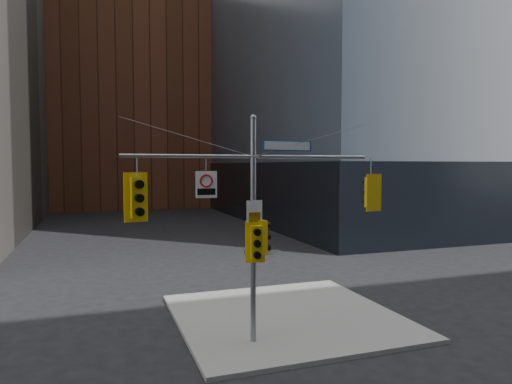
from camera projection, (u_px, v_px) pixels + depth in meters
ground at (277, 372)px, 12.63m from camera, size 160.00×160.00×0.00m
sidewalk_corner at (286, 316)px, 17.06m from camera, size 8.00×8.00×0.15m
podium_ne at (400, 189)px, 51.86m from camera, size 36.40×36.40×6.00m
brick_midrise at (128, 109)px, 66.44m from camera, size 26.00×20.00×28.00m
signal_assembly at (253, 207)px, 14.25m from camera, size 8.00×0.80×7.30m
traffic_light_west_arm at (137, 198)px, 13.08m from camera, size 0.69×0.60×1.45m
traffic_light_east_arm at (371, 192)px, 15.64m from camera, size 0.61×0.51×1.27m
traffic_light_pole_side at (263, 237)px, 14.43m from camera, size 0.46×0.39×1.07m
traffic_light_pole_front at (256, 243)px, 14.06m from camera, size 0.63×0.55×1.32m
street_sign_blade at (287, 146)px, 14.52m from camera, size 1.74×0.20×0.34m
regulatory_sign_arm at (206, 184)px, 13.69m from camera, size 0.65×0.13×0.81m
regulatory_sign_pole at (254, 212)px, 14.15m from camera, size 0.52×0.07×0.68m
street_blade_ew at (267, 253)px, 14.49m from camera, size 0.70×0.03×0.14m
street_blade_ns at (249, 254)px, 14.77m from camera, size 0.08×0.78×0.16m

